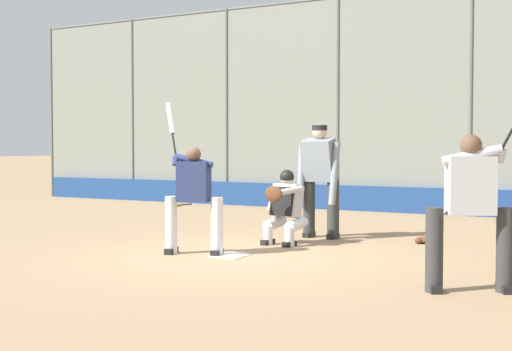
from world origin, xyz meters
name	(u,v)px	position (x,y,z in m)	size (l,w,h in m)	color
ground_plane	(229,256)	(0.00, 0.00, 0.00)	(160.00, 160.00, 0.00)	#9E7F5B
home_plate_marker	(229,256)	(0.00, 0.00, 0.01)	(0.43, 0.43, 0.01)	white
backstop_fence	(401,97)	(0.00, -7.36, 2.58)	(21.47, 0.08, 4.98)	#515651
padding_wall	(399,200)	(0.00, -7.26, 0.29)	(20.96, 0.18, 0.57)	navy
bleachers_beyond	(336,178)	(2.78, -10.22, 0.59)	(14.97, 3.05, 1.80)	slate
batter_at_plate	(193,196)	(0.51, 0.11, 0.81)	(1.09, 0.57, 2.11)	silver
catcher_behind_plate	(284,206)	(-0.13, -1.37, 0.58)	(0.60, 0.73, 1.13)	silver
umpire_home	(320,177)	(-0.29, -2.32, 0.99)	(0.75, 0.45, 1.83)	#333333
batter_on_deck	(471,206)	(-3.37, 0.82, 0.87)	(1.17, 0.64, 2.22)	#333333
spare_bat_by_padding	(176,205)	(5.29, -6.10, 0.03)	(0.22, 0.84, 0.07)	black
fielding_glove_on_dirt	(425,240)	(-1.95, -2.50, 0.05)	(0.30, 0.23, 0.11)	#56331E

